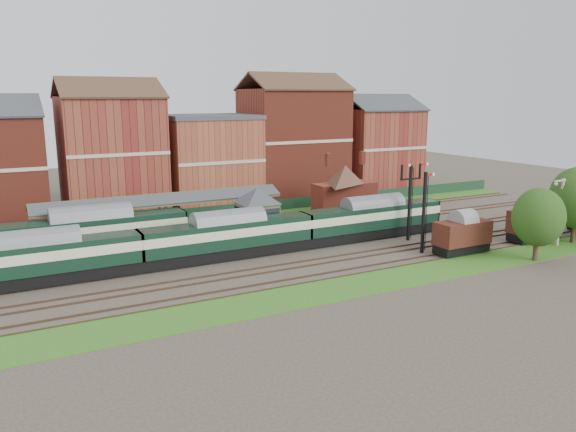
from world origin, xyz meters
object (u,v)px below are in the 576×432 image
goods_van_a (462,234)px  platform_railcar (92,233)px  signal_box (257,215)px  semaphore_bracket (410,197)px  dmu_train (229,235)px

goods_van_a → platform_railcar: bearing=154.1°
signal_box → semaphore_bracket: 16.16m
semaphore_bracket → platform_railcar: size_ratio=0.46×
signal_box → platform_railcar: bearing=168.3°
semaphore_bracket → platform_railcar: (-30.76, 9.00, -2.23)m
semaphore_bracket → platform_railcar: semaphore_bracket is taller
goods_van_a → signal_box: bearing=142.9°
signal_box → semaphore_bracket: (15.04, -5.75, 1.44)m
signal_box → semaphore_bracket: bearing=-20.9°
semaphore_bracket → platform_railcar: bearing=163.7°
dmu_train → goods_van_a: 22.57m
signal_box → goods_van_a: signal_box is taller
dmu_train → goods_van_a: bearing=-23.5°
semaphore_bracket → goods_van_a: 7.13m
platform_railcar → dmu_train: bearing=-30.0°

